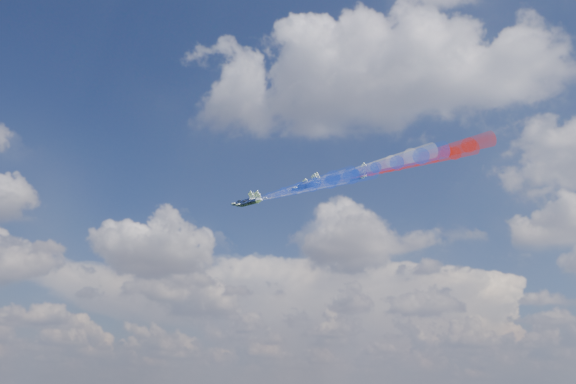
% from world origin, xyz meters
% --- Properties ---
extents(jet_lead, '(14.82, 14.22, 6.95)m').
position_xyz_m(jet_lead, '(-10.21, 21.95, 174.77)').
color(jet_lead, black).
extents(trail_lead, '(33.83, 23.97, 7.54)m').
position_xyz_m(trail_lead, '(9.72, 9.41, 173.11)').
color(trail_lead, silver).
extents(jet_inner_left, '(14.82, 14.22, 6.95)m').
position_xyz_m(jet_inner_left, '(-5.44, 7.73, 170.39)').
color(jet_inner_left, black).
extents(trail_inner_left, '(33.83, 23.97, 7.54)m').
position_xyz_m(trail_inner_left, '(14.49, -4.81, 168.73)').
color(trail_inner_left, blue).
extents(jet_inner_right, '(14.82, 14.22, 6.95)m').
position_xyz_m(jet_inner_right, '(5.45, 23.73, 178.02)').
color(jet_inner_right, black).
extents(trail_inner_right, '(33.83, 23.97, 7.54)m').
position_xyz_m(trail_inner_right, '(25.38, 11.18, 176.36)').
color(trail_inner_right, red).
extents(jet_outer_left, '(14.82, 14.22, 6.95)m').
position_xyz_m(jet_outer_left, '(1.84, -6.15, 165.50)').
color(jet_outer_left, black).
extents(trail_outer_left, '(33.83, 23.97, 7.54)m').
position_xyz_m(trail_outer_left, '(21.78, -18.69, 163.83)').
color(trail_outer_left, blue).
extents(jet_center_third, '(14.82, 14.22, 6.95)m').
position_xyz_m(jet_center_third, '(12.79, 9.68, 174.44)').
color(jet_center_third, black).
extents(trail_center_third, '(33.83, 23.97, 7.54)m').
position_xyz_m(trail_center_third, '(32.72, -2.87, 172.78)').
color(trail_center_third, silver).
extents(jet_outer_right, '(14.82, 14.22, 6.95)m').
position_xyz_m(jet_outer_right, '(21.73, 27.15, 180.70)').
color(jet_outer_right, black).
extents(trail_outer_right, '(33.83, 23.97, 7.54)m').
position_xyz_m(trail_outer_right, '(41.67, 14.61, 179.04)').
color(trail_outer_right, red).
extents(jet_rear_left, '(14.82, 14.22, 6.95)m').
position_xyz_m(jet_rear_left, '(16.11, -4.48, 168.88)').
color(jet_rear_left, black).
extents(trail_rear_left, '(33.83, 23.97, 7.54)m').
position_xyz_m(trail_rear_left, '(36.04, -17.02, 167.22)').
color(trail_rear_left, blue).
extents(jet_rear_right, '(14.82, 14.22, 6.95)m').
position_xyz_m(jet_rear_right, '(25.51, 11.10, 176.18)').
color(jet_rear_right, black).
extents(trail_rear_right, '(33.83, 23.97, 7.54)m').
position_xyz_m(trail_rear_right, '(45.45, -1.44, 174.52)').
color(trail_rear_right, red).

